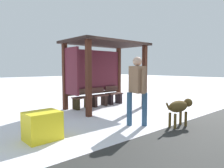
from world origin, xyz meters
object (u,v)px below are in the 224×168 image
at_px(bus_shelter, 100,60).
at_px(dog, 180,107).
at_px(bench_left_inside, 82,101).
at_px(bench_center_inside, 99,98).
at_px(grit_bin, 42,126).
at_px(person_walking, 137,85).
at_px(bench_right_inside, 114,96).

bearing_deg(bus_shelter, dog, -91.08).
distance_m(bench_left_inside, bench_center_inside, 0.81).
height_order(bench_center_inside, dog, bench_center_inside).
distance_m(bench_left_inside, grit_bin, 3.38).
xyz_separation_m(bench_left_inside, grit_bin, (-2.47, -2.30, 0.01)).
bearing_deg(person_walking, bench_right_inside, 58.52).
distance_m(person_walking, dog, 1.24).
bearing_deg(bench_left_inside, person_walking, -92.98).
distance_m(bench_center_inside, bench_right_inside, 0.81).
height_order(bench_right_inside, grit_bin, bench_right_inside).
relative_size(bench_left_inside, grit_bin, 1.03).
bearing_deg(person_walking, bus_shelter, 72.53).
relative_size(bus_shelter, bench_right_inside, 4.13).
bearing_deg(grit_bin, person_walking, -14.06).
distance_m(bus_shelter, bench_left_inside, 1.68).
bearing_deg(person_walking, grit_bin, 165.94).
distance_m(bench_center_inside, person_walking, 3.13).
distance_m(bench_right_inside, grit_bin, 4.69).
bearing_deg(dog, bus_shelter, 88.92).
height_order(bus_shelter, bench_left_inside, bus_shelter).
relative_size(bus_shelter, bench_left_inside, 4.28).
bearing_deg(dog, bench_left_inside, 99.60).
height_order(bus_shelter, dog, bus_shelter).
xyz_separation_m(bus_shelter, grit_bin, (-3.16, -2.08, -1.51)).
relative_size(bench_center_inside, bench_right_inside, 0.98).
height_order(bus_shelter, person_walking, bus_shelter).
bearing_deg(grit_bin, bench_center_inside, 35.07).
distance_m(bench_center_inside, grit_bin, 4.01).
xyz_separation_m(bus_shelter, bench_center_inside, (0.12, 0.23, -1.50)).
bearing_deg(bench_center_inside, grit_bin, -144.93).
height_order(bench_right_inside, dog, bench_right_inside).
xyz_separation_m(bench_right_inside, grit_bin, (-4.09, -2.30, -0.01)).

